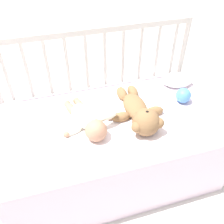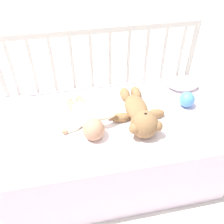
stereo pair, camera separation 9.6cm
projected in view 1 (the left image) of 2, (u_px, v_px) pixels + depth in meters
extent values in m
plane|color=silver|center=(112.00, 170.00, 1.76)|extent=(12.00, 12.00, 0.00)
cube|color=silver|center=(113.00, 148.00, 1.61)|extent=(1.29, 0.70, 0.48)
cylinder|color=beige|center=(3.00, 106.00, 1.61)|extent=(0.04, 0.04, 0.89)
cylinder|color=beige|center=(178.00, 75.00, 1.88)|extent=(0.04, 0.04, 0.89)
cube|color=beige|center=(94.00, 30.00, 1.46)|extent=(1.26, 0.03, 0.04)
cylinder|color=beige|center=(6.00, 75.00, 1.48)|extent=(0.02, 0.02, 0.37)
cylinder|color=beige|center=(27.00, 72.00, 1.51)|extent=(0.02, 0.02, 0.37)
cylinder|color=beige|center=(48.00, 69.00, 1.53)|extent=(0.02, 0.02, 0.37)
cylinder|color=beige|center=(67.00, 66.00, 1.56)|extent=(0.02, 0.02, 0.37)
cylinder|color=beige|center=(87.00, 63.00, 1.58)|extent=(0.02, 0.02, 0.37)
cylinder|color=beige|center=(105.00, 60.00, 1.61)|extent=(0.02, 0.02, 0.37)
cylinder|color=beige|center=(123.00, 57.00, 1.64)|extent=(0.02, 0.02, 0.37)
cylinder|color=beige|center=(140.00, 55.00, 1.66)|extent=(0.02, 0.02, 0.37)
cylinder|color=beige|center=(157.00, 52.00, 1.69)|extent=(0.02, 0.02, 0.37)
cylinder|color=beige|center=(173.00, 50.00, 1.71)|extent=(0.02, 0.02, 0.37)
cube|color=white|center=(112.00, 116.00, 1.48)|extent=(0.85, 0.57, 0.01)
ellipsoid|color=olive|center=(135.00, 107.00, 1.48)|extent=(0.14, 0.25, 0.08)
sphere|color=olive|center=(146.00, 122.00, 1.33)|extent=(0.15, 0.15, 0.15)
sphere|color=tan|center=(147.00, 116.00, 1.30)|extent=(0.06, 0.06, 0.06)
sphere|color=black|center=(147.00, 113.00, 1.29)|extent=(0.02, 0.02, 0.02)
sphere|color=olive|center=(159.00, 123.00, 1.32)|extent=(0.06, 0.06, 0.06)
sphere|color=olive|center=(137.00, 127.00, 1.30)|extent=(0.06, 0.06, 0.06)
ellipsoid|color=olive|center=(155.00, 111.00, 1.47)|extent=(0.11, 0.06, 0.06)
ellipsoid|color=olive|center=(121.00, 117.00, 1.43)|extent=(0.11, 0.06, 0.06)
ellipsoid|color=olive|center=(133.00, 92.00, 1.61)|extent=(0.07, 0.12, 0.06)
ellipsoid|color=olive|center=(122.00, 94.00, 1.60)|extent=(0.07, 0.12, 0.06)
ellipsoid|color=#EAEACC|center=(84.00, 116.00, 1.42)|extent=(0.17, 0.24, 0.09)
sphere|color=tan|center=(96.00, 131.00, 1.31)|extent=(0.12, 0.12, 0.12)
ellipsoid|color=#EAEACC|center=(107.00, 116.00, 1.36)|extent=(0.13, 0.07, 0.04)
ellipsoid|color=#EAEACC|center=(72.00, 131.00, 1.36)|extent=(0.13, 0.07, 0.04)
sphere|color=tan|center=(109.00, 117.00, 1.44)|extent=(0.04, 0.04, 0.04)
sphere|color=tan|center=(67.00, 134.00, 1.34)|extent=(0.04, 0.04, 0.04)
ellipsoid|color=tan|center=(80.00, 106.00, 1.52)|extent=(0.08, 0.13, 0.05)
ellipsoid|color=tan|center=(71.00, 109.00, 1.49)|extent=(0.08, 0.13, 0.05)
sphere|color=tan|center=(76.00, 101.00, 1.56)|extent=(0.04, 0.04, 0.04)
sphere|color=tan|center=(67.00, 104.00, 1.54)|extent=(0.04, 0.04, 0.04)
ellipsoid|color=white|center=(177.00, 80.00, 1.72)|extent=(0.22, 0.17, 0.06)
sphere|color=#4C8CDB|center=(183.00, 95.00, 1.56)|extent=(0.10, 0.10, 0.10)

